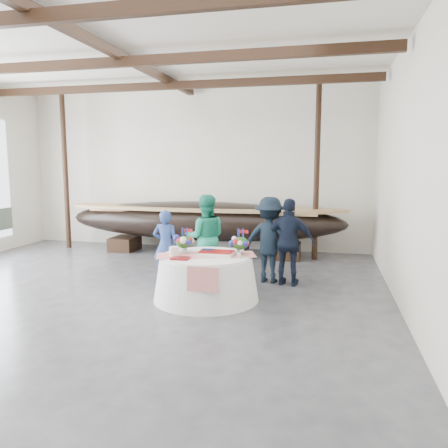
# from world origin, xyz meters

# --- Properties ---
(floor) EXTENTS (10.00, 12.00, 0.01)m
(floor) POSITION_xyz_m (0.00, 0.00, 0.00)
(floor) COLOR #3D3D42
(floor) RESTS_ON ground
(wall_back) EXTENTS (10.00, 0.02, 4.50)m
(wall_back) POSITION_xyz_m (0.00, 6.00, 2.25)
(wall_back) COLOR silver
(wall_back) RESTS_ON ground
(wall_right) EXTENTS (0.02, 12.00, 4.50)m
(wall_right) POSITION_xyz_m (5.00, 0.00, 2.25)
(wall_right) COLOR silver
(wall_right) RESTS_ON ground
(ceiling) EXTENTS (10.00, 12.00, 0.01)m
(ceiling) POSITION_xyz_m (0.00, 0.00, 4.50)
(ceiling) COLOR white
(ceiling) RESTS_ON wall_back
(pavilion_structure) EXTENTS (9.80, 11.76, 4.50)m
(pavilion_structure) POSITION_xyz_m (0.00, 0.85, 4.00)
(pavilion_structure) COLOR black
(pavilion_structure) RESTS_ON ground
(longboat_display) EXTENTS (7.57, 1.51, 1.42)m
(longboat_display) POSITION_xyz_m (0.53, 5.03, 0.91)
(longboat_display) COLOR black
(longboat_display) RESTS_ON ground
(banquet_table) EXTENTS (1.88, 1.88, 0.81)m
(banquet_table) POSITION_xyz_m (1.70, 1.24, 0.40)
(banquet_table) COLOR white
(banquet_table) RESTS_ON ground
(tabletop_items) EXTENTS (1.82, 1.08, 0.40)m
(tabletop_items) POSITION_xyz_m (1.71, 1.34, 0.96)
(tabletop_items) COLOR red
(tabletop_items) RESTS_ON banquet_table
(guest_woman_blue) EXTENTS (0.56, 0.39, 1.48)m
(guest_woman_blue) POSITION_xyz_m (0.54, 2.28, 0.74)
(guest_woman_blue) COLOR navy
(guest_woman_blue) RESTS_ON ground
(guest_woman_teal) EXTENTS (1.02, 0.88, 1.79)m
(guest_woman_teal) POSITION_xyz_m (1.32, 2.54, 0.90)
(guest_woman_teal) COLOR #1C916D
(guest_woman_teal) RESTS_ON ground
(guest_man_left) EXTENTS (1.21, 0.79, 1.76)m
(guest_man_left) POSITION_xyz_m (2.65, 2.67, 0.88)
(guest_man_left) COLOR black
(guest_man_left) RESTS_ON ground
(guest_man_right) EXTENTS (1.07, 0.55, 1.75)m
(guest_man_right) POSITION_xyz_m (3.06, 2.50, 0.87)
(guest_man_right) COLOR black
(guest_man_right) RESTS_ON ground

